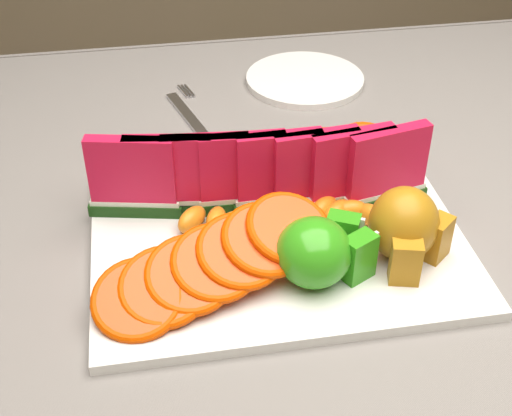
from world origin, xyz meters
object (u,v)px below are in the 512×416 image
object	(u,v)px
pear_cluster	(406,227)
platter	(278,241)
apple_cluster	(320,251)
fork	(191,118)
side_plate	(305,79)

from	to	relation	value
pear_cluster	platter	bearing A→B (deg)	157.16
apple_cluster	fork	bearing A→B (deg)	104.76
pear_cluster	side_plate	world-z (taller)	pear_cluster
platter	fork	bearing A→B (deg)	102.77
platter	apple_cluster	xyz separation A→B (m)	(0.03, -0.07, 0.04)
fork	apple_cluster	bearing A→B (deg)	-75.24
apple_cluster	side_plate	xyz separation A→B (m)	(0.09, 0.44, -0.04)
side_plate	fork	bearing A→B (deg)	-155.46
platter	side_plate	world-z (taller)	platter
apple_cluster	fork	distance (m)	0.37
platter	pear_cluster	bearing A→B (deg)	-22.84
apple_cluster	side_plate	world-z (taller)	apple_cluster
apple_cluster	side_plate	bearing A→B (deg)	78.83
platter	apple_cluster	size ratio (longest dim) A/B	3.78
apple_cluster	pear_cluster	distance (m)	0.09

